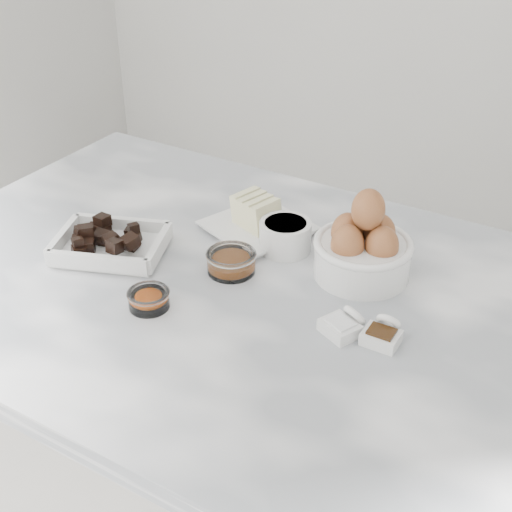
{
  "coord_description": "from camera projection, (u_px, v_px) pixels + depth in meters",
  "views": [
    {
      "loc": [
        0.53,
        -0.82,
        1.6
      ],
      "look_at": [
        0.02,
        0.03,
        0.98
      ],
      "focal_mm": 50.0,
      "sensor_mm": 36.0,
      "label": 1
    }
  ],
  "objects": [
    {
      "name": "sugar_ramekin",
      "position": [
        285.0,
        235.0,
        1.25
      ],
      "size": [
        0.09,
        0.09,
        0.05
      ],
      "color": "white",
      "rests_on": "marble_slab"
    },
    {
      "name": "honey_bowl",
      "position": [
        231.0,
        261.0,
        1.19
      ],
      "size": [
        0.09,
        0.09,
        0.04
      ],
      "color": "white",
      "rests_on": "marble_slab"
    },
    {
      "name": "egg_bowl",
      "position": [
        363.0,
        248.0,
        1.17
      ],
      "size": [
        0.17,
        0.17,
        0.16
      ],
      "color": "white",
      "rests_on": "marble_slab"
    },
    {
      "name": "chocolate_dish",
      "position": [
        111.0,
        242.0,
        1.24
      ],
      "size": [
        0.23,
        0.2,
        0.05
      ],
      "color": "white",
      "rests_on": "marble_slab"
    },
    {
      "name": "salt_spoon",
      "position": [
        344.0,
        324.0,
        1.05
      ],
      "size": [
        0.07,
        0.08,
        0.04
      ],
      "color": "white",
      "rests_on": "marble_slab"
    },
    {
      "name": "marble_slab",
      "position": [
        236.0,
        291.0,
        1.19
      ],
      "size": [
        1.2,
        0.8,
        0.04
      ],
      "primitive_type": "cube",
      "color": "white",
      "rests_on": "cabinet"
    },
    {
      "name": "zest_bowl",
      "position": [
        149.0,
        298.0,
        1.11
      ],
      "size": [
        0.07,
        0.07,
        0.03
      ],
      "color": "white",
      "rests_on": "marble_slab"
    },
    {
      "name": "butter_plate",
      "position": [
        257.0,
        220.0,
        1.31
      ],
      "size": [
        0.21,
        0.21,
        0.07
      ],
      "color": "white",
      "rests_on": "marble_slab"
    },
    {
      "name": "vanilla_spoon",
      "position": [
        383.0,
        333.0,
        1.04
      ],
      "size": [
        0.05,
        0.06,
        0.04
      ],
      "color": "white",
      "rests_on": "marble_slab"
    },
    {
      "name": "cabinet",
      "position": [
        240.0,
        483.0,
        1.43
      ],
      "size": [
        1.1,
        0.7,
        0.9
      ],
      "primitive_type": "cube",
      "color": "beige",
      "rests_on": "ground"
    }
  ]
}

